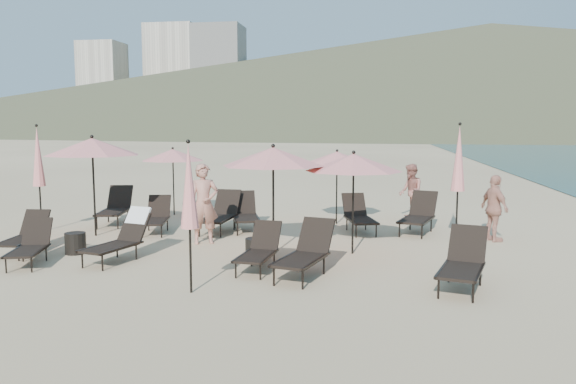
% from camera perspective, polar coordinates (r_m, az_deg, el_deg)
% --- Properties ---
extents(ground, '(800.00, 800.00, 0.00)m').
position_cam_1_polar(ground, '(10.91, -4.21, -7.89)').
color(ground, '#D6BA8C').
rests_on(ground, ground).
extents(volcanic_headland, '(690.00, 690.00, 55.00)m').
position_cam_1_polar(volcanic_headland, '(321.28, 21.70, 10.59)').
color(volcanic_headland, brown).
rests_on(volcanic_headland, ground).
extents(hotel_skyline, '(109.00, 82.00, 55.00)m').
position_cam_1_polar(hotel_skyline, '(298.19, -10.04, 10.84)').
color(hotel_skyline, beige).
rests_on(hotel_skyline, ground).
extents(lounger_0, '(0.73, 1.56, 0.87)m').
position_cam_1_polar(lounger_0, '(13.46, -25.19, -3.95)').
color(lounger_0, black).
rests_on(lounger_0, ground).
extents(lounger_1, '(0.93, 1.56, 0.84)m').
position_cam_1_polar(lounger_1, '(12.37, -24.72, -4.89)').
color(lounger_1, black).
rests_on(lounger_1, ground).
extents(lounger_2, '(1.00, 1.74, 1.03)m').
position_cam_1_polar(lounger_2, '(12.04, -16.58, -4.37)').
color(lounger_2, black).
rests_on(lounger_2, ground).
extents(lounger_3, '(0.70, 1.53, 0.86)m').
position_cam_1_polar(lounger_3, '(10.83, -2.94, -5.82)').
color(lounger_3, black).
rests_on(lounger_3, ground).
extents(lounger_4, '(1.05, 1.82, 0.98)m').
position_cam_1_polar(lounger_4, '(10.34, 1.78, -6.08)').
color(lounger_4, black).
rests_on(lounger_4, ground).
extents(lounger_5, '(1.08, 1.81, 0.98)m').
position_cam_1_polar(lounger_5, '(10.07, 17.36, -6.78)').
color(lounger_5, black).
rests_on(lounger_5, ground).
extents(lounger_6, '(1.00, 1.87, 1.02)m').
position_cam_1_polar(lounger_6, '(16.48, -17.15, -1.48)').
color(lounger_6, black).
rests_on(lounger_6, ground).
extents(lounger_7, '(0.92, 1.66, 0.90)m').
position_cam_1_polar(lounger_7, '(14.92, -13.24, -2.41)').
color(lounger_7, black).
rests_on(lounger_7, ground).
extents(lounger_8, '(0.77, 1.81, 1.02)m').
position_cam_1_polar(lounger_8, '(14.77, -6.86, -2.15)').
color(lounger_8, black).
rests_on(lounger_8, ground).
extents(lounger_9, '(1.12, 1.80, 0.97)m').
position_cam_1_polar(lounger_9, '(14.92, -4.36, -2.13)').
color(lounger_9, black).
rests_on(lounger_9, ground).
extents(lounger_10, '(1.04, 1.74, 0.94)m').
position_cam_1_polar(lounger_10, '(14.72, 7.20, -2.34)').
color(lounger_10, black).
rests_on(lounger_10, ground).
extents(lounger_11, '(1.15, 1.88, 1.01)m').
position_cam_1_polar(lounger_11, '(14.88, 13.12, -2.23)').
color(lounger_11, black).
rests_on(lounger_11, ground).
extents(umbrella_open_0, '(2.35, 2.35, 2.53)m').
position_cam_1_polar(umbrella_open_0, '(14.71, -19.27, 4.36)').
color(umbrella_open_0, black).
rests_on(umbrella_open_0, ground).
extents(umbrella_open_1, '(2.21, 2.21, 2.37)m').
position_cam_1_polar(umbrella_open_1, '(11.93, -1.52, 3.60)').
color(umbrella_open_1, black).
rests_on(umbrella_open_1, ground).
extents(umbrella_open_2, '(2.07, 2.07, 2.23)m').
position_cam_1_polar(umbrella_open_2, '(12.01, 6.68, 2.98)').
color(umbrella_open_2, black).
rests_on(umbrella_open_2, ground).
extents(umbrella_open_3, '(1.95, 1.95, 2.10)m').
position_cam_1_polar(umbrella_open_3, '(17.58, -11.63, 3.71)').
color(umbrella_open_3, black).
rests_on(umbrella_open_3, ground).
extents(umbrella_open_4, '(1.95, 1.95, 2.10)m').
position_cam_1_polar(umbrella_open_4, '(15.67, 5.00, 3.46)').
color(umbrella_open_4, black).
rests_on(umbrella_open_4, ground).
extents(umbrella_closed_0, '(0.30, 0.30, 2.54)m').
position_cam_1_polar(umbrella_closed_0, '(9.25, -10.02, 0.50)').
color(umbrella_closed_0, black).
rests_on(umbrella_closed_0, ground).
extents(umbrella_closed_1, '(0.33, 0.33, 2.83)m').
position_cam_1_polar(umbrella_closed_1, '(13.83, 16.96, 3.22)').
color(umbrella_closed_1, black).
rests_on(umbrella_closed_1, ground).
extents(umbrella_closed_2, '(0.33, 0.33, 2.79)m').
position_cam_1_polar(umbrella_closed_2, '(15.82, -24.06, 3.24)').
color(umbrella_closed_2, black).
rests_on(umbrella_closed_2, ground).
extents(side_table_0, '(0.44, 0.44, 0.46)m').
position_cam_1_polar(side_table_0, '(13.01, -20.79, -4.88)').
color(side_table_0, black).
rests_on(side_table_0, ground).
extents(side_table_1, '(0.42, 0.42, 0.46)m').
position_cam_1_polar(side_table_1, '(11.61, -3.34, -5.83)').
color(side_table_1, black).
rests_on(side_table_1, ground).
extents(beachgoer_a, '(0.81, 0.69, 1.88)m').
position_cam_1_polar(beachgoer_a, '(13.25, -8.55, -1.18)').
color(beachgoer_a, '#B17360').
rests_on(beachgoer_a, ground).
extents(beachgoer_b, '(0.74, 0.89, 1.65)m').
position_cam_1_polar(beachgoer_b, '(16.82, 12.35, 0.02)').
color(beachgoer_b, '#AD6759').
rests_on(beachgoer_b, ground).
extents(beachgoer_c, '(0.75, 1.01, 1.60)m').
position_cam_1_polar(beachgoer_c, '(14.23, 20.24, -1.56)').
color(beachgoer_c, tan).
rests_on(beachgoer_c, ground).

